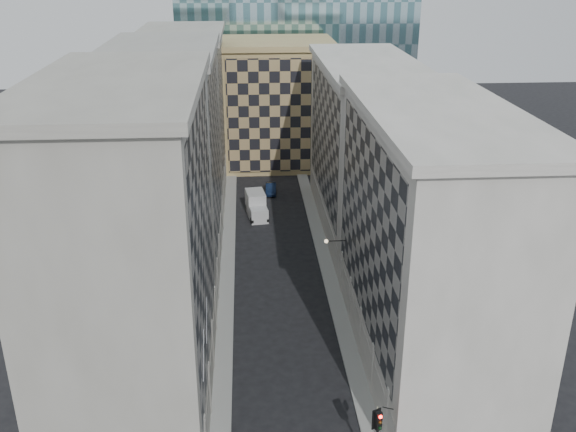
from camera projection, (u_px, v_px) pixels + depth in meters
name	position (u px, v px, depth m)	size (l,w,h in m)	color
sidewalk_west	(227.00, 273.00, 66.38)	(1.50, 100.00, 0.15)	gray
sidewalk_east	(328.00, 270.00, 67.03)	(1.50, 100.00, 0.15)	gray
bldg_left_a	(133.00, 252.00, 44.02)	(10.80, 22.80, 23.70)	gray
bldg_left_b	(168.00, 162.00, 64.49)	(10.80, 22.80, 22.70)	gray
bldg_left_c	(186.00, 115.00, 84.96)	(10.80, 22.80, 21.70)	gray
bldg_right_a	(427.00, 239.00, 49.63)	(10.80, 26.80, 20.70)	#ACA99E
bldg_right_b	(365.00, 147.00, 74.71)	(10.80, 28.80, 19.70)	#ACA99E
tan_block	(277.00, 103.00, 98.19)	(16.80, 14.80, 18.80)	tan
flagpoles_left	(205.00, 337.00, 41.18)	(0.10, 6.33, 2.33)	gray
bracket_lamp	(328.00, 241.00, 59.10)	(1.98, 0.36, 0.36)	black
traffic_light	(378.00, 430.00, 39.35)	(0.63, 0.62, 5.02)	black
box_truck	(256.00, 206.00, 80.53)	(2.90, 5.66, 2.97)	silver
dark_car	(271.00, 189.00, 88.28)	(1.42, 4.08, 1.35)	#0E1B36
shop_sign	(378.00, 413.00, 40.68)	(1.18, 0.59, 0.69)	black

